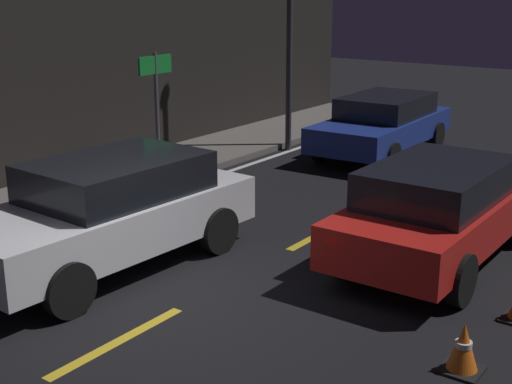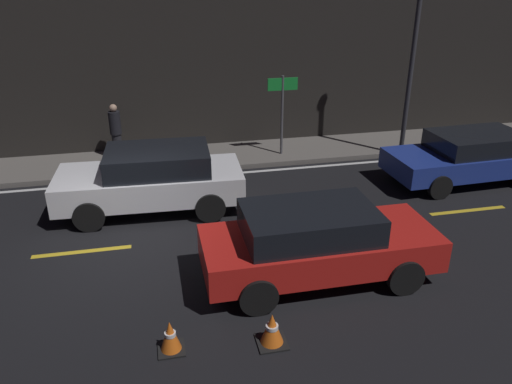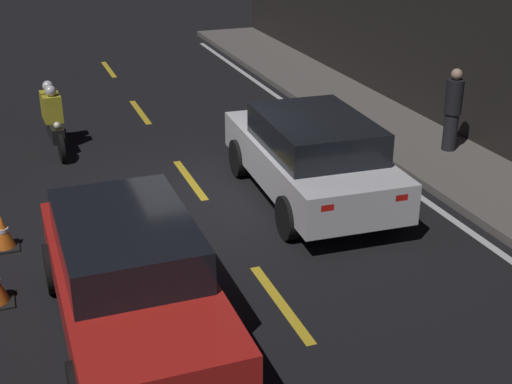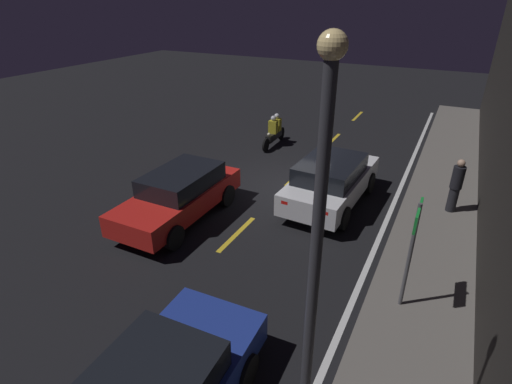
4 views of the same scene
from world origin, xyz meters
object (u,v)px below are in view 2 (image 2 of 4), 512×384
at_px(shop_sign, 282,100).
at_px(street_lamp, 413,51).
at_px(taxi_red, 317,241).
at_px(sedan_blue, 470,156).
at_px(sedan_white, 152,178).
at_px(traffic_cone_mid, 272,329).
at_px(traffic_cone_near, 170,336).
at_px(pedestrian, 116,131).

xyz_separation_m(shop_sign, street_lamp, (3.59, -0.84, 1.40)).
xyz_separation_m(taxi_red, sedan_blue, (5.63, 3.64, -0.05)).
xyz_separation_m(sedan_white, traffic_cone_mid, (1.63, -5.27, -0.56)).
relative_size(traffic_cone_mid, shop_sign, 0.23).
bearing_deg(taxi_red, traffic_cone_mid, -127.98).
xyz_separation_m(traffic_cone_near, shop_sign, (3.87, 7.89, 1.57)).
relative_size(sedan_white, street_lamp, 0.77).
bearing_deg(sedan_blue, taxi_red, 30.80).
bearing_deg(sedan_blue, sedan_white, -2.32).
bearing_deg(sedan_white, pedestrian, -72.06).
bearing_deg(taxi_red, sedan_white, 128.02).
height_order(sedan_blue, street_lamp, street_lamp).
height_order(taxi_red, shop_sign, shop_sign).
distance_m(shop_sign, street_lamp, 3.94).
xyz_separation_m(taxi_red, traffic_cone_near, (-2.80, -1.41, -0.53)).
distance_m(sedan_blue, pedestrian, 10.09).
distance_m(taxi_red, traffic_cone_mid, 2.09).
distance_m(traffic_cone_mid, street_lamp, 9.79).
xyz_separation_m(sedan_blue, traffic_cone_mid, (-6.87, -5.23, -0.47)).
bearing_deg(traffic_cone_near, street_lamp, 43.37).
height_order(sedan_white, pedestrian, pedestrian).
distance_m(sedan_white, traffic_cone_near, 5.12).
bearing_deg(pedestrian, taxi_red, -61.81).
height_order(sedan_white, shop_sign, shop_sign).
distance_m(traffic_cone_near, street_lamp, 10.68).
bearing_deg(shop_sign, pedestrian, 172.15).
xyz_separation_m(traffic_cone_near, street_lamp, (7.46, 7.04, 2.98)).
height_order(traffic_cone_mid, street_lamp, street_lamp).
relative_size(taxi_red, pedestrian, 2.64).
bearing_deg(shop_sign, sedan_blue, -31.88).
relative_size(sedan_white, sedan_blue, 1.00).
relative_size(sedan_blue, street_lamp, 0.77).
bearing_deg(pedestrian, sedan_blue, -20.36).
height_order(sedan_blue, pedestrian, pedestrian).
height_order(sedan_blue, traffic_cone_mid, sedan_blue).
distance_m(taxi_red, pedestrian, 8.11).
relative_size(pedestrian, shop_sign, 0.69).
relative_size(sedan_blue, traffic_cone_near, 8.33).
distance_m(sedan_white, traffic_cone_mid, 5.54).
bearing_deg(taxi_red, street_lamp, 50.34).
height_order(shop_sign, street_lamp, street_lamp).
relative_size(taxi_red, traffic_cone_mid, 7.96).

